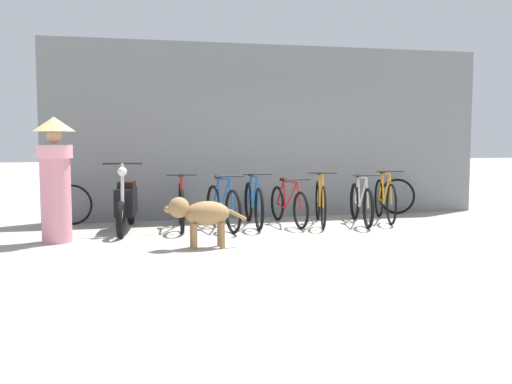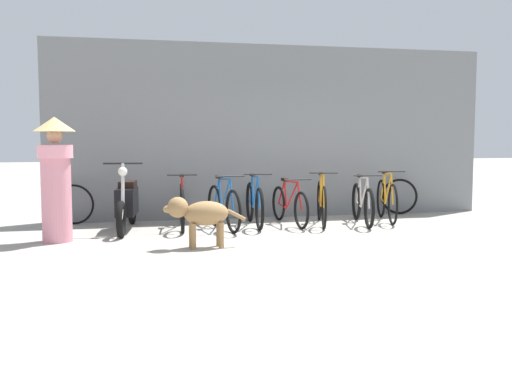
# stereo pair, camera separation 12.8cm
# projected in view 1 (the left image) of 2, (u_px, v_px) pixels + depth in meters

# --- Properties ---
(ground_plane) EXTENTS (60.00, 60.00, 0.00)m
(ground_plane) POSITION_uv_depth(u_px,v_px,m) (333.00, 245.00, 8.09)
(ground_plane) COLOR #9E998E
(shop_wall_back) EXTENTS (8.10, 0.20, 3.12)m
(shop_wall_back) POSITION_uv_depth(u_px,v_px,m) (272.00, 132.00, 10.94)
(shop_wall_back) COLOR slate
(shop_wall_back) RESTS_ON ground
(bicycle_0) EXTENTS (0.46, 1.75, 0.89)m
(bicycle_0) POSITION_uv_depth(u_px,v_px,m) (181.00, 206.00, 9.58)
(bicycle_0) COLOR black
(bicycle_0) RESTS_ON ground
(bicycle_1) EXTENTS (0.46, 1.62, 0.88)m
(bicycle_1) POSITION_uv_depth(u_px,v_px,m) (223.00, 207.00, 9.49)
(bicycle_1) COLOR black
(bicycle_1) RESTS_ON ground
(bicycle_2) EXTENTS (0.46, 1.75, 0.89)m
(bicycle_2) POSITION_uv_depth(u_px,v_px,m) (254.00, 204.00, 9.87)
(bicycle_2) COLOR black
(bicycle_2) RESTS_ON ground
(bicycle_3) EXTENTS (0.46, 1.69, 0.79)m
(bicycle_3) POSITION_uv_depth(u_px,v_px,m) (288.00, 205.00, 10.00)
(bicycle_3) COLOR black
(bicycle_3) RESTS_ON ground
(bicycle_4) EXTENTS (0.58, 1.74, 0.90)m
(bicycle_4) POSITION_uv_depth(u_px,v_px,m) (320.00, 202.00, 10.05)
(bicycle_4) COLOR black
(bicycle_4) RESTS_ON ground
(bicycle_5) EXTENTS (0.51, 1.71, 0.85)m
(bicycle_5) POSITION_uv_depth(u_px,v_px,m) (361.00, 203.00, 10.10)
(bicycle_5) COLOR black
(bicycle_5) RESTS_ON ground
(bicycle_6) EXTENTS (0.54, 1.67, 0.90)m
(bicycle_6) POSITION_uv_depth(u_px,v_px,m) (385.00, 200.00, 10.47)
(bicycle_6) COLOR black
(bicycle_6) RESTS_ON ground
(motorcycle) EXTENTS (0.58, 1.93, 1.08)m
(motorcycle) POSITION_uv_depth(u_px,v_px,m) (126.00, 204.00, 9.31)
(motorcycle) COLOR black
(motorcycle) RESTS_ON ground
(stray_dog) EXTENTS (1.10, 0.33, 0.69)m
(stray_dog) POSITION_uv_depth(u_px,v_px,m) (200.00, 214.00, 7.85)
(stray_dog) COLOR #997247
(stray_dog) RESTS_ON ground
(person_in_robes) EXTENTS (0.63, 0.63, 1.74)m
(person_in_robes) POSITION_uv_depth(u_px,v_px,m) (55.00, 174.00, 8.27)
(person_in_robes) COLOR pink
(person_in_robes) RESTS_ON ground
(spare_tire_left) EXTENTS (0.67, 0.17, 0.68)m
(spare_tire_left) POSITION_uv_depth(u_px,v_px,m) (72.00, 205.00, 9.96)
(spare_tire_left) COLOR black
(spare_tire_left) RESTS_ON ground
(spare_tire_right) EXTENTS (0.66, 0.25, 0.68)m
(spare_tire_right) POSITION_uv_depth(u_px,v_px,m) (397.00, 196.00, 11.38)
(spare_tire_right) COLOR black
(spare_tire_right) RESTS_ON ground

